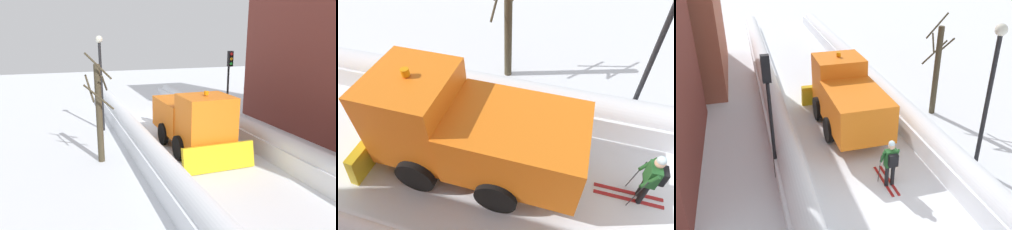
{
  "view_description": "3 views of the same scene",
  "coord_description": "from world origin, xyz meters",
  "views": [
    {
      "loc": [
        6.28,
        19.44,
        5.49
      ],
      "look_at": [
        1.05,
        4.33,
        1.44
      ],
      "focal_mm": 34.13,
      "sensor_mm": 36.0,
      "label": 1
    },
    {
      "loc": [
        -4.26,
        3.39,
        7.03
      ],
      "look_at": [
        1.27,
        4.99,
        1.24
      ],
      "focal_mm": 30.83,
      "sensor_mm": 36.0,
      "label": 2
    },
    {
      "loc": [
        -3.97,
        -8.28,
        7.85
      ],
      "look_at": [
        -0.17,
        4.73,
        1.11
      ],
      "focal_mm": 38.26,
      "sensor_mm": 36.0,
      "label": 3
    }
  ],
  "objects": [
    {
      "name": "plow_truck",
      "position": [
        0.26,
        5.74,
        1.48
      ],
      "size": [
        3.2,
        5.98,
        3.12
      ],
      "color": "orange",
      "rests_on": "ground"
    },
    {
      "name": "street_lamp",
      "position": [
        3.98,
        1.19,
        3.42
      ],
      "size": [
        0.4,
        0.4,
        5.43
      ],
      "color": "black",
      "rests_on": "ground"
    },
    {
      "name": "bare_tree_near",
      "position": [
        4.73,
        5.93,
        2.28
      ],
      "size": [
        1.21,
        1.07,
        4.81
      ],
      "color": "#423928",
      "rests_on": "ground"
    },
    {
      "name": "skier",
      "position": [
        0.42,
        1.07,
        1.0
      ],
      "size": [
        0.62,
        1.8,
        1.81
      ],
      "color": "black",
      "rests_on": "ground"
    },
    {
      "name": "ground_plane",
      "position": [
        0.0,
        10.0,
        0.0
      ],
      "size": [
        80.0,
        80.0,
        0.0
      ],
      "primitive_type": "plane",
      "color": "white"
    },
    {
      "name": "snowbank_right",
      "position": [
        2.82,
        10.0,
        0.58
      ],
      "size": [
        1.1,
        36.0,
        1.24
      ],
      "color": "white",
      "rests_on": "ground"
    }
  ]
}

